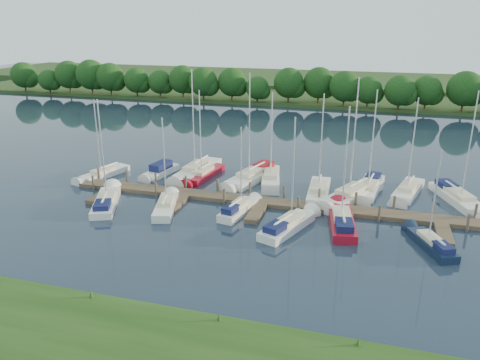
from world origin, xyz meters
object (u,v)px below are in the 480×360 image
(dock, at_px, (262,204))
(motorboat, at_px, (160,172))
(sailboat_n_0, at_px, (103,174))
(sailboat_n_5, at_px, (271,180))
(sailboat_s_2, at_px, (239,210))

(dock, xyz_separation_m, motorboat, (-13.47, 5.93, 0.17))
(sailboat_n_0, height_order, motorboat, sailboat_n_0)
(sailboat_n_0, bearing_deg, sailboat_n_5, -152.49)
(motorboat, distance_m, sailboat_n_5, 12.78)
(sailboat_n_5, xyz_separation_m, sailboat_s_2, (-0.88, -9.31, 0.06))
(dock, height_order, sailboat_s_2, sailboat_s_2)
(dock, height_order, sailboat_n_5, sailboat_n_5)
(motorboat, height_order, sailboat_s_2, sailboat_s_2)
(sailboat_n_0, bearing_deg, motorboat, -141.37)
(sailboat_n_0, bearing_deg, dock, -173.45)
(dock, relative_size, sailboat_n_5, 3.88)
(motorboat, relative_size, sailboat_n_5, 0.59)
(sailboat_n_0, relative_size, motorboat, 1.51)
(dock, bearing_deg, sailboat_s_2, -126.01)
(motorboat, bearing_deg, dock, 165.78)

